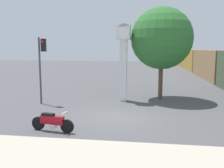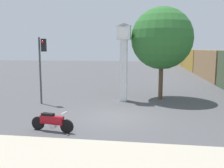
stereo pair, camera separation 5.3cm
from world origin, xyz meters
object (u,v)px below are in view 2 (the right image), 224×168
(motorcycle, at_px, (52,122))
(street_tree, at_px, (162,38))
(traffic_light, at_px, (42,58))
(clock_tower, at_px, (124,51))
(freight_train, at_px, (203,61))

(motorcycle, xyz_separation_m, street_tree, (4.93, 7.88, 3.84))
(traffic_light, distance_m, street_tree, 8.18)
(clock_tower, distance_m, freight_train, 23.75)
(clock_tower, bearing_deg, street_tree, 21.09)
(motorcycle, relative_size, clock_tower, 0.38)
(clock_tower, relative_size, street_tree, 0.82)
(traffic_light, bearing_deg, clock_tower, 18.78)
(street_tree, bearing_deg, motorcycle, -122.04)
(motorcycle, height_order, clock_tower, clock_tower)
(motorcycle, height_order, street_tree, street_tree)
(traffic_light, xyz_separation_m, street_tree, (7.61, 2.70, 1.32))
(traffic_light, bearing_deg, street_tree, 19.56)
(clock_tower, xyz_separation_m, traffic_light, (-5.06, -1.72, -0.49))
(street_tree, bearing_deg, traffic_light, -160.44)
(clock_tower, bearing_deg, motorcycle, -109.08)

